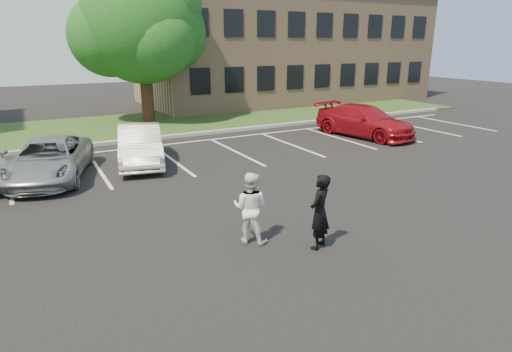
{
  "coord_description": "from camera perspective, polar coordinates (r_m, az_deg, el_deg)",
  "views": [
    {
      "loc": [
        -4.89,
        -8.02,
        4.46
      ],
      "look_at": [
        0.0,
        1.0,
        1.25
      ],
      "focal_mm": 30.0,
      "sensor_mm": 36.0,
      "label": 1
    }
  ],
  "objects": [
    {
      "name": "man_white_shirt",
      "position": [
        9.81,
        -0.78,
        -4.24
      ],
      "size": [
        1.04,
        1.03,
        1.69
      ],
      "primitive_type": "imported",
      "rotation": [
        0.0,
        0.0,
        2.37
      ],
      "color": "white",
      "rests_on": "ground"
    },
    {
      "name": "man_black_suit",
      "position": [
        9.63,
        8.48,
        -4.75
      ],
      "size": [
        0.75,
        0.67,
        1.73
      ],
      "primitive_type": "imported",
      "rotation": [
        0.0,
        0.0,
        3.66
      ],
      "color": "black",
      "rests_on": "ground"
    },
    {
      "name": "grass_strip",
      "position": [
        24.91,
        -16.78,
        6.41
      ],
      "size": [
        44.0,
        8.0,
        0.08
      ],
      "primitive_type": "cube",
      "color": "#233D15",
      "rests_on": "ground"
    },
    {
      "name": "tree",
      "position": [
        25.83,
        -14.85,
        18.8
      ],
      "size": [
        7.8,
        7.2,
        8.8
      ],
      "color": "black",
      "rests_on": "ground"
    },
    {
      "name": "car_silver_minivan",
      "position": [
        16.08,
        -25.88,
        2.01
      ],
      "size": [
        3.55,
        5.34,
        1.36
      ],
      "primitive_type": "imported",
      "rotation": [
        0.0,
        0.0,
        -0.29
      ],
      "color": "#9FA2A7",
      "rests_on": "ground"
    },
    {
      "name": "car_white_sedan",
      "position": [
        16.89,
        -15.18,
        3.99
      ],
      "size": [
        2.46,
        4.64,
        1.45
      ],
      "primitive_type": "imported",
      "rotation": [
        0.0,
        0.0,
        -0.22
      ],
      "color": "silver",
      "rests_on": "ground"
    },
    {
      "name": "stall_lines",
      "position": [
        18.64,
        -7.9,
        3.38
      ],
      "size": [
        34.0,
        5.36,
        0.01
      ],
      "color": "silver",
      "rests_on": "ground"
    },
    {
      "name": "office_building",
      "position": [
        35.46,
        3.9,
        16.84
      ],
      "size": [
        22.4,
        10.4,
        8.3
      ],
      "color": "tan",
      "rests_on": "ground"
    },
    {
      "name": "car_red_compact",
      "position": [
        21.95,
        14.25,
        7.12
      ],
      "size": [
        3.09,
        5.52,
        1.51
      ],
      "primitive_type": "imported",
      "rotation": [
        0.0,
        0.0,
        0.2
      ],
      "color": "maroon",
      "rests_on": "ground"
    },
    {
      "name": "curb",
      "position": [
        21.07,
        -14.45,
        4.81
      ],
      "size": [
        40.0,
        0.3,
        0.15
      ],
      "primitive_type": "cube",
      "color": "gray",
      "rests_on": "ground"
    },
    {
      "name": "ground_plane",
      "position": [
        10.4,
        2.65,
        -8.05
      ],
      "size": [
        90.0,
        90.0,
        0.0
      ],
      "primitive_type": "plane",
      "color": "black",
      "rests_on": "ground"
    }
  ]
}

